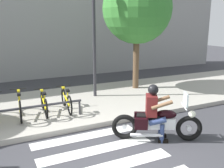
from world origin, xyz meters
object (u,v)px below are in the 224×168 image
object	(u,v)px
rider	(155,109)
bike_rack	(35,108)
bicycle_2	(44,103)
street_lamp	(94,28)
bicycle_1	(20,106)
bicycle_3	(66,100)
tree_near_rack	(137,9)
motorcycle	(157,123)

from	to	relation	value
rider	bike_rack	distance (m)	3.36
bicycle_2	street_lamp	world-z (taller)	street_lamp
bike_rack	street_lamp	distance (m)	3.75
bicycle_2	bike_rack	size ratio (longest dim) A/B	0.57
bicycle_1	bike_rack	xyz separation A→B (m)	(0.35, -0.55, 0.04)
bicycle_1	bicycle_3	bearing A→B (deg)	0.03
rider	bike_rack	size ratio (longest dim) A/B	0.53
bicycle_2	tree_near_rack	world-z (taller)	tree_near_rack
rider	tree_near_rack	bearing A→B (deg)	64.49
rider	bicycle_1	world-z (taller)	rider
rider	street_lamp	xyz separation A→B (m)	(-0.01, 3.90, 1.89)
bicycle_2	bike_rack	xyz separation A→B (m)	(-0.36, -0.55, 0.07)
motorcycle	rider	size ratio (longest dim) A/B	1.41
bicycle_1	tree_near_rack	bearing A→B (deg)	17.55
bike_rack	street_lamp	xyz separation A→B (m)	(2.53, 1.72, 2.17)
street_lamp	tree_near_rack	xyz separation A→B (m)	(2.06, 0.40, 0.72)
street_lamp	bicycle_3	bearing A→B (deg)	-141.54
rider	tree_near_rack	xyz separation A→B (m)	(2.05, 4.30, 2.61)
rider	motorcycle	bearing A→B (deg)	-32.05
tree_near_rack	street_lamp	bearing A→B (deg)	-169.01
bicycle_2	street_lamp	size ratio (longest dim) A/B	0.34
rider	bicycle_3	world-z (taller)	rider
bicycle_2	tree_near_rack	distance (m)	5.40
bike_rack	street_lamp	size ratio (longest dim) A/B	0.60
bicycle_2	bicycle_3	distance (m)	0.71
bicycle_3	bike_rack	distance (m)	1.20
rider	street_lamp	size ratio (longest dim) A/B	0.32
bicycle_2	tree_near_rack	size ratio (longest dim) A/B	0.32
bicycle_2	street_lamp	bearing A→B (deg)	28.14
motorcycle	bicycle_2	bearing A→B (deg)	129.02
motorcycle	street_lamp	size ratio (longest dim) A/B	0.45
bicycle_2	motorcycle	bearing A→B (deg)	-50.98
motorcycle	bicycle_2	distance (m)	3.57
motorcycle	tree_near_rack	size ratio (longest dim) A/B	0.42
rider	street_lamp	world-z (taller)	street_lamp
street_lamp	tree_near_rack	bearing A→B (deg)	10.99
bicycle_2	tree_near_rack	xyz separation A→B (m)	(4.23, 1.56, 2.96)
rider	bicycle_3	bearing A→B (deg)	118.33
rider	bicycle_2	world-z (taller)	rider
motorcycle	street_lamp	bearing A→B (deg)	91.10
bicycle_1	street_lamp	size ratio (longest dim) A/B	0.37
bicycle_1	bicycle_3	world-z (taller)	bicycle_1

